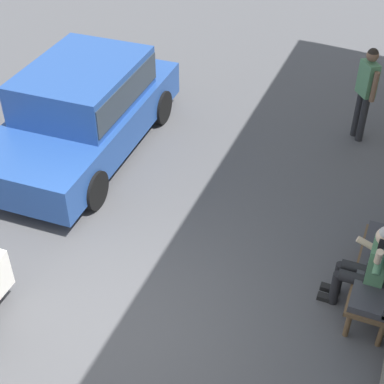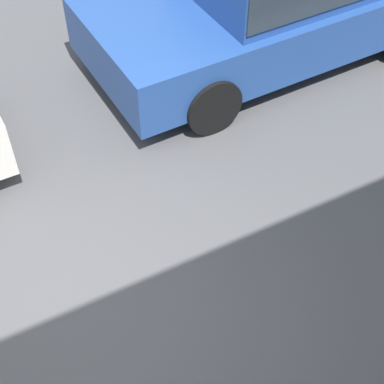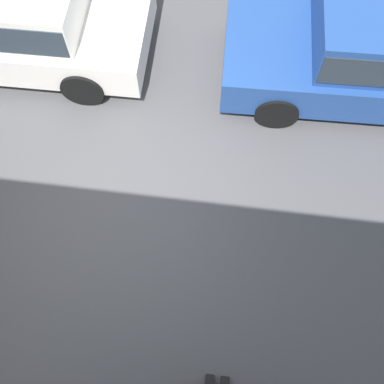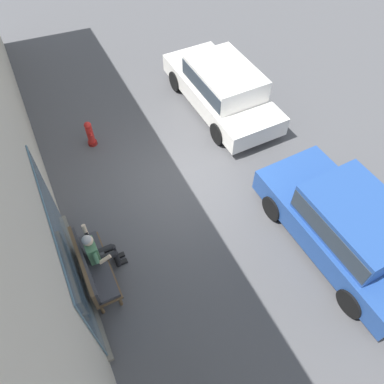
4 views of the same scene
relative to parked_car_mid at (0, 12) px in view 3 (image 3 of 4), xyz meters
The scene contains 2 objects.
ground_plane 3.29m from the parked_car_mid, 132.79° to the left, with size 60.00×60.00×0.00m, color #4C4C4F.
parked_car_mid is the anchor object (origin of this frame).
Camera 3 is at (-1.28, 2.60, 6.07)m, focal length 45.00 mm.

